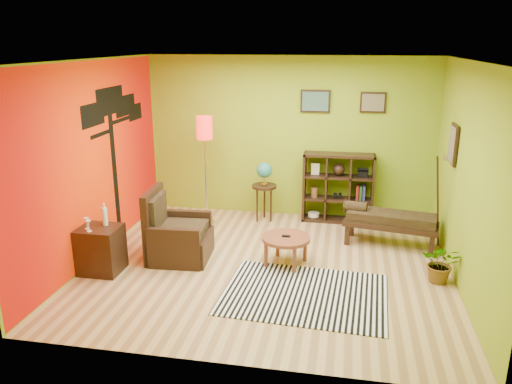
% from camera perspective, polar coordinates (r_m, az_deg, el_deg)
% --- Properties ---
extents(ground, '(5.00, 5.00, 0.00)m').
position_cam_1_polar(ground, '(7.08, 1.29, -8.46)').
color(ground, tan).
rests_on(ground, ground).
extents(room_shell, '(5.04, 4.54, 2.82)m').
position_cam_1_polar(room_shell, '(6.54, 0.61, 6.04)').
color(room_shell, '#84A31B').
rests_on(room_shell, ground).
extents(zebra_rug, '(2.09, 1.63, 0.01)m').
position_cam_1_polar(zebra_rug, '(6.38, 5.58, -11.51)').
color(zebra_rug, white).
rests_on(zebra_rug, ground).
extents(coffee_table, '(0.68, 0.68, 0.44)m').
position_cam_1_polar(coffee_table, '(7.01, 3.45, -5.56)').
color(coffee_table, brown).
rests_on(coffee_table, ground).
extents(armchair, '(0.90, 0.91, 1.02)m').
position_cam_1_polar(armchair, '(7.31, -9.15, -5.17)').
color(armchair, black).
rests_on(armchair, ground).
extents(side_cabinet, '(0.54, 0.49, 0.95)m').
position_cam_1_polar(side_cabinet, '(7.12, -17.31, -6.26)').
color(side_cabinet, black).
rests_on(side_cabinet, ground).
extents(floor_lamp, '(0.28, 0.28, 1.85)m').
position_cam_1_polar(floor_lamp, '(8.31, -5.89, 6.20)').
color(floor_lamp, silver).
rests_on(floor_lamp, ground).
extents(globe_table, '(0.43, 0.43, 1.04)m').
position_cam_1_polar(globe_table, '(8.56, 0.95, 1.73)').
color(globe_table, black).
rests_on(globe_table, ground).
extents(cube_shelf, '(1.20, 0.35, 1.20)m').
position_cam_1_polar(cube_shelf, '(8.69, 9.44, 0.45)').
color(cube_shelf, black).
rests_on(cube_shelf, ground).
extents(bench, '(1.46, 0.74, 0.65)m').
position_cam_1_polar(bench, '(7.88, 14.88, -3.08)').
color(bench, black).
rests_on(bench, ground).
extents(potted_plant, '(0.61, 0.64, 0.42)m').
position_cam_1_polar(potted_plant, '(6.99, 20.38, -8.06)').
color(potted_plant, '#26661E').
rests_on(potted_plant, ground).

